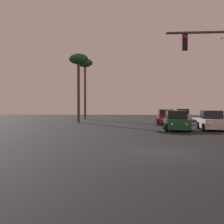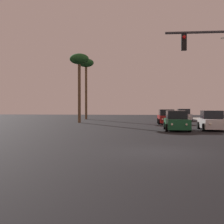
# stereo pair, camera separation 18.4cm
# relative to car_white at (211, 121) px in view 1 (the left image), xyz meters

# --- Properties ---
(ground_plane) EXTENTS (120.00, 120.00, 0.00)m
(ground_plane) POSITION_rel_car_white_xyz_m (-4.97, -13.42, -0.76)
(ground_plane) COLOR black
(car_white) EXTENTS (2.04, 4.32, 1.68)m
(car_white) POSITION_rel_car_white_xyz_m (0.00, 0.00, 0.00)
(car_white) COLOR silver
(car_white) RESTS_ON ground
(car_green) EXTENTS (2.04, 4.33, 1.68)m
(car_green) POSITION_rel_car_white_xyz_m (-3.07, -0.74, 0.00)
(car_green) COLOR #195933
(car_green) RESTS_ON ground
(car_red) EXTENTS (2.04, 4.34, 1.68)m
(car_red) POSITION_rel_car_white_xyz_m (-3.25, 9.13, 0.00)
(car_red) COLOR maroon
(car_red) RESTS_ON ground
(car_silver) EXTENTS (2.04, 4.31, 1.68)m
(car_silver) POSITION_rel_car_white_xyz_m (-0.32, 17.18, 0.00)
(car_silver) COLOR #B7B7BC
(car_silver) RESTS_ON ground
(palm_tree_mid) EXTENTS (2.40, 2.40, 8.59)m
(palm_tree_mid) POSITION_rel_car_white_xyz_m (-13.87, 10.58, 6.69)
(palm_tree_mid) COLOR brown
(palm_tree_mid) RESTS_ON ground
(palm_tree_far) EXTENTS (2.40, 2.40, 9.50)m
(palm_tree_far) POSITION_rel_car_white_xyz_m (-14.92, 20.58, 7.50)
(palm_tree_far) COLOR brown
(palm_tree_far) RESTS_ON ground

